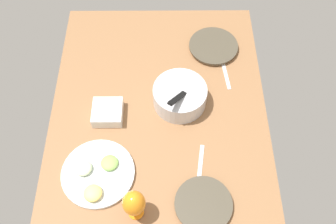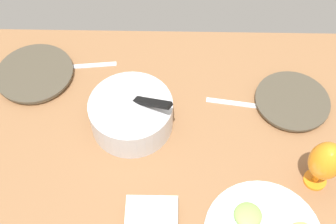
{
  "view_description": "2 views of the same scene",
  "coord_description": "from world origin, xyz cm",
  "px_view_note": "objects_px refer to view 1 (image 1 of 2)",
  "views": [
    {
      "loc": [
        83.06,
        3.93,
        152.39
      ],
      "look_at": [
        -6.19,
        4.42,
        7.3
      ],
      "focal_mm": 39.64,
      "sensor_mm": 36.0,
      "label": 1
    },
    {
      "loc": [
        -3.7,
        -68.86,
        116.8
      ],
      "look_at": [
        -5.17,
        9.67,
        7.3
      ],
      "focal_mm": 47.37,
      "sensor_mm": 36.0,
      "label": 2
    }
  ],
  "objects_px": {
    "square_bowl_white": "(108,112)",
    "dinner_plate_left": "(213,47)",
    "dinner_plate_right": "(203,204)",
    "mixing_bowl": "(180,95)",
    "fruit_platter": "(97,174)",
    "hurricane_glass_orange": "(134,204)"
  },
  "relations": [
    {
      "from": "dinner_plate_left",
      "to": "dinner_plate_right",
      "type": "height_order",
      "value": "dinner_plate_left"
    },
    {
      "from": "hurricane_glass_orange",
      "to": "square_bowl_white",
      "type": "relative_size",
      "value": 1.31
    },
    {
      "from": "dinner_plate_right",
      "to": "mixing_bowl",
      "type": "bearing_deg",
      "value": -170.33
    },
    {
      "from": "fruit_platter",
      "to": "square_bowl_white",
      "type": "xyz_separation_m",
      "value": [
        -0.31,
        0.02,
        0.02
      ]
    },
    {
      "from": "fruit_platter",
      "to": "hurricane_glass_orange",
      "type": "height_order",
      "value": "hurricane_glass_orange"
    },
    {
      "from": "dinner_plate_left",
      "to": "hurricane_glass_orange",
      "type": "bearing_deg",
      "value": -23.16
    },
    {
      "from": "dinner_plate_right",
      "to": "fruit_platter",
      "type": "height_order",
      "value": "fruit_platter"
    },
    {
      "from": "dinner_plate_right",
      "to": "mixing_bowl",
      "type": "height_order",
      "value": "mixing_bowl"
    },
    {
      "from": "dinner_plate_right",
      "to": "hurricane_glass_orange",
      "type": "relative_size",
      "value": 1.32
    },
    {
      "from": "mixing_bowl",
      "to": "fruit_platter",
      "type": "distance_m",
      "value": 0.53
    },
    {
      "from": "square_bowl_white",
      "to": "dinner_plate_right",
      "type": "bearing_deg",
      "value": 44.32
    },
    {
      "from": "hurricane_glass_orange",
      "to": "mixing_bowl",
      "type": "bearing_deg",
      "value": 160.61
    },
    {
      "from": "mixing_bowl",
      "to": "hurricane_glass_orange",
      "type": "distance_m",
      "value": 0.58
    },
    {
      "from": "dinner_plate_left",
      "to": "fruit_platter",
      "type": "xyz_separation_m",
      "value": [
        0.73,
        -0.55,
        0.0
      ]
    },
    {
      "from": "dinner_plate_left",
      "to": "dinner_plate_right",
      "type": "distance_m",
      "value": 0.87
    },
    {
      "from": "dinner_plate_left",
      "to": "square_bowl_white",
      "type": "distance_m",
      "value": 0.68
    },
    {
      "from": "square_bowl_white",
      "to": "hurricane_glass_orange",
      "type": "bearing_deg",
      "value": 17.92
    },
    {
      "from": "square_bowl_white",
      "to": "dinner_plate_left",
      "type": "bearing_deg",
      "value": 128.33
    },
    {
      "from": "dinner_plate_right",
      "to": "mixing_bowl",
      "type": "relative_size",
      "value": 0.94
    },
    {
      "from": "dinner_plate_left",
      "to": "mixing_bowl",
      "type": "height_order",
      "value": "mixing_bowl"
    },
    {
      "from": "dinner_plate_left",
      "to": "mixing_bowl",
      "type": "xyz_separation_m",
      "value": [
        0.35,
        -0.19,
        0.04
      ]
    },
    {
      "from": "dinner_plate_right",
      "to": "square_bowl_white",
      "type": "height_order",
      "value": "square_bowl_white"
    }
  ]
}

